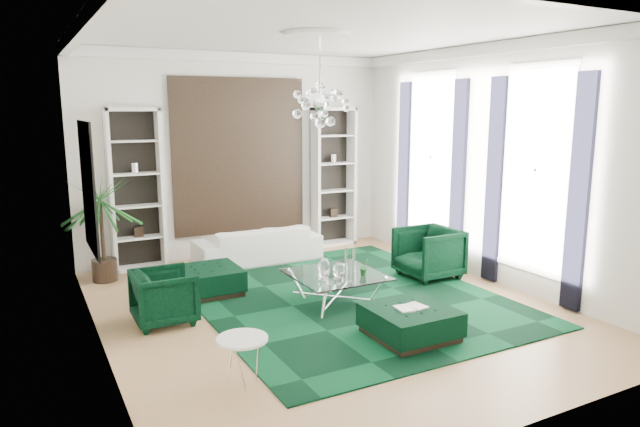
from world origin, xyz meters
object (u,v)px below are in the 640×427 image
coffee_table (336,288)px  ottoman_side (209,281)px  ottoman_front (410,323)px  palm (101,216)px  armchair_left (164,297)px  sofa (258,244)px  armchair_right (428,253)px  side_table (243,362)px

coffee_table → ottoman_side: (-1.52, 1.24, -0.01)m
coffee_table → ottoman_front: (0.16, -1.57, -0.02)m
palm → armchair_left: bearing=-79.3°
sofa → coffee_table: size_ratio=1.80×
sofa → palm: 2.75m
armchair_left → sofa: bearing=-44.7°
coffee_table → ottoman_front: size_ratio=1.30×
armchair_left → ottoman_front: 3.20m
ottoman_front → sofa: bearing=94.7°
armchair_right → coffee_table: bearing=-79.9°
side_table → armchair_right: bearing=27.5°
ottoman_side → side_table: bearing=-100.7°
coffee_table → ottoman_front: coffee_table is taller
sofa → armchair_right: armchair_right is taller
sofa → armchair_left: (-2.20, -2.22, 0.03)m
sofa → coffee_table: bearing=94.0°
palm → ottoman_side: bearing=-48.1°
coffee_table → side_table: bearing=-139.9°
armchair_left → ottoman_side: 1.24m
coffee_table → ottoman_side: size_ratio=1.38×
armchair_right → palm: bearing=-115.9°
coffee_table → armchair_right: bearing=10.1°
armchair_left → palm: size_ratio=0.36×
armchair_left → side_table: (0.30, -2.12, -0.11)m
ottoman_side → ottoman_front: (1.68, -2.81, -0.01)m
side_table → palm: palm is taller
coffee_table → palm: size_ratio=0.58×
armchair_left → side_table: bearing=-172.0°
coffee_table → ottoman_side: bearing=141.0°
coffee_table → palm: bearing=136.5°
armchair_right → sofa: bearing=-136.1°
sofa → armchair_right: size_ratio=2.46×
armchair_left → side_table: size_ratio=1.50×
armchair_left → armchair_right: size_ratio=0.85×
sofa → armchair_left: 3.13m
sofa → coffee_table: sofa is taller
sofa → armchair_left: armchair_left is taller
side_table → armchair_left: bearing=98.0°
ottoman_side → palm: 2.14m
sofa → armchair_left: size_ratio=2.89×
coffee_table → ottoman_side: 1.96m
ottoman_front → side_table: bearing=-175.3°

